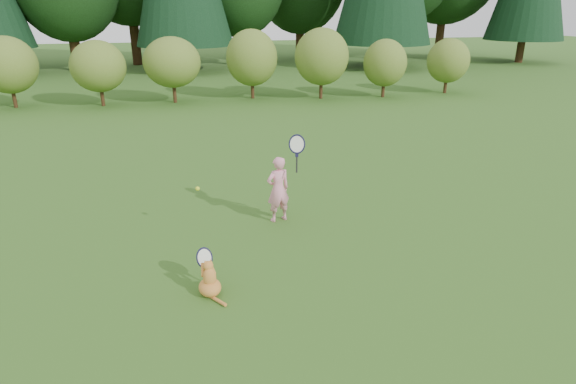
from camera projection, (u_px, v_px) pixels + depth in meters
name	position (u px, v px, depth m)	size (l,w,h in m)	color
ground	(288.00, 252.00, 7.59)	(100.00, 100.00, 0.00)	#265217
shrub_row	(211.00, 67.00, 18.88)	(28.00, 3.00, 2.80)	#5A6D22
child	(279.00, 188.00, 8.50)	(0.71, 0.50, 1.79)	pink
cat	(209.00, 277.00, 6.40)	(0.40, 0.75, 0.68)	orange
tennis_ball	(198.00, 189.00, 7.88)	(0.07, 0.07, 0.07)	yellow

